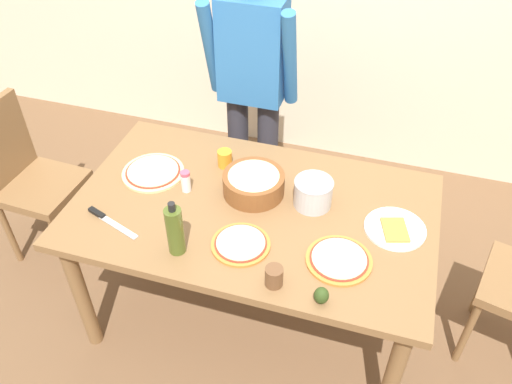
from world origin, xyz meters
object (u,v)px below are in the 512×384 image
object	(u,v)px
pizza_second_cooked	(339,260)
olive_oil_bottle	(175,230)
pizza_raw_on_board	(153,172)
popcorn_bowl	(254,182)
salt_shaker	(186,181)
chef_knife	(107,219)
pizza_cooked_on_tray	(241,244)
avocado	(321,295)
steel_pot	(313,193)
cup_small_brown	(274,276)
chair_wooden_left	(27,175)
dining_table	(253,222)
person_cook	(252,82)
plate_with_slice	(395,229)
cup_orange	(225,159)

from	to	relation	value
pizza_second_cooked	olive_oil_bottle	size ratio (longest dim) A/B	1.04
pizza_raw_on_board	popcorn_bowl	bearing A→B (deg)	1.24
pizza_raw_on_board	olive_oil_bottle	world-z (taller)	olive_oil_bottle
salt_shaker	chef_knife	xyz separation A→B (m)	(-0.25, -0.29, -0.05)
pizza_cooked_on_tray	avocado	world-z (taller)	avocado
steel_pot	cup_small_brown	bearing A→B (deg)	-94.90
chef_knife	avocado	xyz separation A→B (m)	(0.97, -0.15, 0.03)
olive_oil_bottle	salt_shaker	bearing A→B (deg)	107.20
chair_wooden_left	pizza_raw_on_board	size ratio (longest dim) A/B	3.22
avocado	chair_wooden_left	bearing A→B (deg)	162.80
salt_shaker	pizza_second_cooked	bearing A→B (deg)	-16.66
pizza_second_cooked	cup_small_brown	world-z (taller)	cup_small_brown
dining_table	chair_wooden_left	size ratio (longest dim) A/B	1.68
avocado	popcorn_bowl	bearing A→B (deg)	129.19
dining_table	steel_pot	xyz separation A→B (m)	(0.25, 0.10, 0.16)
dining_table	pizza_second_cooked	distance (m)	0.48
olive_oil_bottle	avocado	xyz separation A→B (m)	(0.61, -0.08, -0.08)
olive_oil_bottle	cup_small_brown	size ratio (longest dim) A/B	3.01
olive_oil_bottle	chef_knife	xyz separation A→B (m)	(-0.36, 0.07, -0.11)
chair_wooden_left	steel_pot	xyz separation A→B (m)	(1.57, -0.01, 0.29)
popcorn_bowl	pizza_cooked_on_tray	bearing A→B (deg)	-81.82
pizza_second_cooked	person_cook	bearing A→B (deg)	124.56
olive_oil_bottle	popcorn_bowl	bearing A→B (deg)	66.34
chair_wooden_left	salt_shaker	xyz separation A→B (m)	(1.00, -0.09, 0.27)
pizza_second_cooked	steel_pot	world-z (taller)	steel_pot
pizza_raw_on_board	pizza_second_cooked	size ratio (longest dim) A/B	1.11
olive_oil_bottle	chef_knife	distance (m)	0.38
pizza_raw_on_board	pizza_second_cooked	xyz separation A→B (m)	(0.95, -0.29, 0.00)
person_cook	popcorn_bowl	xyz separation A→B (m)	(0.21, -0.66, -0.12)
pizza_raw_on_board	steel_pot	distance (m)	0.77
avocado	pizza_second_cooked	bearing A→B (deg)	82.38
pizza_raw_on_board	cup_small_brown	bearing A→B (deg)	-33.01
pizza_cooked_on_tray	steel_pot	world-z (taller)	steel_pot
avocado	dining_table	bearing A→B (deg)	133.49
pizza_second_cooked	plate_with_slice	world-z (taller)	plate_with_slice
person_cook	pizza_cooked_on_tray	xyz separation A→B (m)	(0.26, -0.99, -0.17)
steel_pot	cup_orange	bearing A→B (deg)	162.47
pizza_second_cooked	olive_oil_bottle	world-z (taller)	olive_oil_bottle
person_cook	salt_shaker	world-z (taller)	person_cook
steel_pot	chef_knife	xyz separation A→B (m)	(-0.82, -0.36, -0.06)
pizza_second_cooked	salt_shaker	xyz separation A→B (m)	(-0.75, 0.22, 0.04)
chair_wooden_left	chef_knife	size ratio (longest dim) A/B	3.38
chair_wooden_left	person_cook	bearing A→B (deg)	30.53
salt_shaker	chef_knife	distance (m)	0.38
cup_small_brown	salt_shaker	xyz separation A→B (m)	(-0.53, 0.41, 0.01)
pizza_cooked_on_tray	cup_orange	size ratio (longest dim) A/B	2.88
dining_table	pizza_raw_on_board	size ratio (longest dim) A/B	5.42
olive_oil_bottle	pizza_raw_on_board	bearing A→B (deg)	126.34
olive_oil_bottle	cup_orange	world-z (taller)	olive_oil_bottle
steel_pot	avocado	distance (m)	0.54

